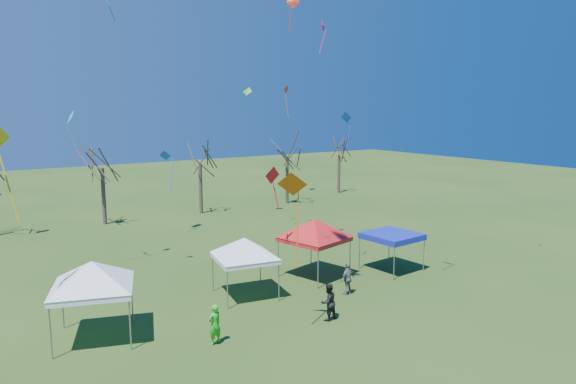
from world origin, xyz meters
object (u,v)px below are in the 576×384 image
tree_3 (200,146)px  person_grey (348,279)px  tent_blue (392,236)px  tent_white_mid (244,242)px  tree_4 (287,143)px  person_green (215,324)px  tent_red (315,223)px  person_dark (328,302)px  tree_2 (101,147)px  tree_5 (339,142)px  tent_white_west (92,267)px

tree_3 → person_grey: 23.81m
tree_3 → tent_blue: bearing=-83.8°
tent_white_mid → person_grey: tent_white_mid is taller
tree_4 → person_green: 31.84m
tent_red → person_green: 9.78m
tent_blue → person_dark: bearing=-154.4°
tree_3 → person_green: 27.09m
person_grey → tree_3: bearing=-108.2°
tent_red → person_dark: 6.46m
tent_white_mid → tent_blue: (9.18, -1.07, -0.79)m
person_green → tree_3: bearing=-128.1°
tree_3 → tent_white_mid: tree_3 is taller
tree_3 → tree_4: bearing=-0.3°
person_green → tree_2: bearing=-109.6°
tree_3 → person_green: size_ratio=4.76×
tent_red → person_green: tent_red is taller
tree_4 → tree_5: tree_4 is taller
tree_4 → person_green: (-19.80, -24.38, -5.23)m
tent_white_west → tent_white_mid: size_ratio=1.05×
tree_2 → tree_3: size_ratio=1.03×
tree_2 → tent_blue: tree_2 is taller
tree_4 → person_green: bearing=-129.1°
tree_2 → tree_5: bearing=3.7°
tree_2 → tent_blue: (10.73, -21.80, -4.26)m
tree_4 → tent_white_west: size_ratio=1.92×
tent_white_mid → tree_5: bearing=42.4°
person_green → person_dark: person_dark is taller
tree_2 → tent_blue: 24.67m
tent_white_mid → tent_red: 4.77m
tree_5 → tent_white_west: size_ratio=1.82×
tent_red → person_grey: bearing=-94.9°
tree_3 → tent_white_mid: 21.76m
tent_white_west → tent_white_mid: (7.49, 0.85, -0.26)m
tree_2 → person_green: tree_2 is taller
tent_white_west → tent_blue: tent_white_west is taller
tree_5 → tent_white_west: (-32.03, -23.27, -2.65)m
tree_5 → person_dark: bearing=-130.2°
tree_5 → tent_white_west: tree_5 is taller
tent_red → person_grey: 3.94m
tree_4 → tree_3: bearing=179.7°
tree_3 → person_dark: bearing=-101.8°
tent_white_west → tent_red: tent_red is taller
tent_white_west → tent_red: size_ratio=0.97×
tree_2 → tent_white_mid: (1.55, -20.73, -3.47)m
tent_white_mid → person_dark: bearing=-70.9°
tree_3 → tent_red: 20.22m
tent_blue → person_green: (-12.81, -2.95, -1.20)m
tent_white_west → person_green: bearing=-39.4°
tree_5 → tent_white_mid: tree_5 is taller
tent_white_west → person_green: 5.48m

